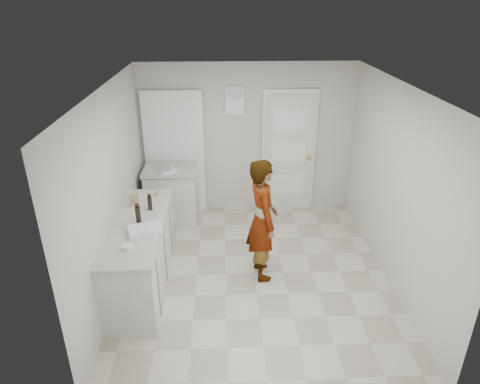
{
  "coord_description": "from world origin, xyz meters",
  "views": [
    {
      "loc": [
        -0.39,
        -4.78,
        3.44
      ],
      "look_at": [
        -0.18,
        0.4,
        1.03
      ],
      "focal_mm": 32.0,
      "sensor_mm": 36.0,
      "label": 1
    }
  ],
  "objects_px": {
    "spice_jar": "(157,193)",
    "oil_cruet_a": "(150,202)",
    "cake_mix_box": "(134,200)",
    "baking_dish": "(145,230)",
    "egg_bowl": "(128,247)",
    "person": "(262,220)",
    "oil_cruet_b": "(138,214)"
  },
  "relations": [
    {
      "from": "spice_jar",
      "to": "oil_cruet_b",
      "type": "height_order",
      "value": "oil_cruet_b"
    },
    {
      "from": "oil_cruet_a",
      "to": "oil_cruet_b",
      "type": "distance_m",
      "value": 0.4
    },
    {
      "from": "spice_jar",
      "to": "cake_mix_box",
      "type": "bearing_deg",
      "value": -131.97
    },
    {
      "from": "oil_cruet_b",
      "to": "person",
      "type": "bearing_deg",
      "value": 9.07
    },
    {
      "from": "oil_cruet_a",
      "to": "person",
      "type": "bearing_deg",
      "value": -5.92
    },
    {
      "from": "person",
      "to": "egg_bowl",
      "type": "relative_size",
      "value": 14.05
    },
    {
      "from": "spice_jar",
      "to": "oil_cruet_b",
      "type": "distance_m",
      "value": 0.81
    },
    {
      "from": "oil_cruet_b",
      "to": "baking_dish",
      "type": "distance_m",
      "value": 0.25
    },
    {
      "from": "oil_cruet_b",
      "to": "egg_bowl",
      "type": "xyz_separation_m",
      "value": [
        -0.03,
        -0.54,
        -0.11
      ]
    },
    {
      "from": "spice_jar",
      "to": "oil_cruet_a",
      "type": "bearing_deg",
      "value": -94.24
    },
    {
      "from": "egg_bowl",
      "to": "oil_cruet_b",
      "type": "bearing_deg",
      "value": 87.11
    },
    {
      "from": "baking_dish",
      "to": "spice_jar",
      "type": "bearing_deg",
      "value": 89.76
    },
    {
      "from": "spice_jar",
      "to": "oil_cruet_b",
      "type": "xyz_separation_m",
      "value": [
        -0.11,
        -0.8,
        0.1
      ]
    },
    {
      "from": "cake_mix_box",
      "to": "oil_cruet_a",
      "type": "height_order",
      "value": "oil_cruet_a"
    },
    {
      "from": "cake_mix_box",
      "to": "oil_cruet_b",
      "type": "height_order",
      "value": "oil_cruet_b"
    },
    {
      "from": "cake_mix_box",
      "to": "oil_cruet_a",
      "type": "relative_size",
      "value": 0.72
    },
    {
      "from": "oil_cruet_a",
      "to": "egg_bowl",
      "type": "bearing_deg",
      "value": -96.42
    },
    {
      "from": "baking_dish",
      "to": "egg_bowl",
      "type": "height_order",
      "value": "baking_dish"
    },
    {
      "from": "cake_mix_box",
      "to": "baking_dish",
      "type": "xyz_separation_m",
      "value": [
        0.25,
        -0.71,
        -0.05
      ]
    },
    {
      "from": "baking_dish",
      "to": "egg_bowl",
      "type": "distance_m",
      "value": 0.37
    },
    {
      "from": "oil_cruet_a",
      "to": "baking_dish",
      "type": "bearing_deg",
      "value": -87.45
    },
    {
      "from": "spice_jar",
      "to": "egg_bowl",
      "type": "relative_size",
      "value": 0.68
    },
    {
      "from": "spice_jar",
      "to": "person",
      "type": "bearing_deg",
      "value": -21.64
    },
    {
      "from": "cake_mix_box",
      "to": "spice_jar",
      "type": "relative_size",
      "value": 2.03
    },
    {
      "from": "oil_cruet_b",
      "to": "baking_dish",
      "type": "height_order",
      "value": "oil_cruet_b"
    },
    {
      "from": "oil_cruet_a",
      "to": "egg_bowl",
      "type": "height_order",
      "value": "oil_cruet_a"
    },
    {
      "from": "person",
      "to": "oil_cruet_b",
      "type": "bearing_deg",
      "value": 89.62
    },
    {
      "from": "oil_cruet_a",
      "to": "cake_mix_box",
      "type": "bearing_deg",
      "value": 150.52
    },
    {
      "from": "person",
      "to": "oil_cruet_b",
      "type": "xyz_separation_m",
      "value": [
        -1.51,
        -0.24,
        0.24
      ]
    },
    {
      "from": "person",
      "to": "cake_mix_box",
      "type": "xyz_separation_m",
      "value": [
        -1.66,
        0.27,
        0.18
      ]
    },
    {
      "from": "spice_jar",
      "to": "oil_cruet_a",
      "type": "distance_m",
      "value": 0.41
    },
    {
      "from": "spice_jar",
      "to": "baking_dish",
      "type": "bearing_deg",
      "value": -90.24
    }
  ]
}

